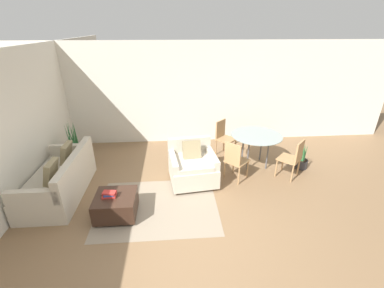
# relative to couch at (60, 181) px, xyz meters

# --- Properties ---
(ground_plane) EXTENTS (20.00, 20.00, 0.00)m
(ground_plane) POSITION_rel_couch_xyz_m (2.47, -1.20, -0.30)
(ground_plane) COLOR brown
(wall_back) EXTENTS (12.00, 0.06, 2.75)m
(wall_back) POSITION_rel_couch_xyz_m (2.47, 2.48, 1.07)
(wall_back) COLOR silver
(wall_back) RESTS_ON ground_plane
(wall_left) EXTENTS (0.06, 12.00, 2.75)m
(wall_left) POSITION_rel_couch_xyz_m (-0.58, 0.30, 1.07)
(wall_left) COLOR silver
(wall_left) RESTS_ON ground_plane
(area_rug) EXTENTS (2.20, 1.71, 0.01)m
(area_rug) POSITION_rel_couch_xyz_m (1.92, -0.55, -0.30)
(area_rug) COLOR gray
(area_rug) RESTS_ON ground_plane
(couch) EXTENTS (0.93, 1.87, 0.91)m
(couch) POSITION_rel_couch_xyz_m (0.00, 0.00, 0.00)
(couch) COLOR beige
(couch) RESTS_ON ground_plane
(armchair) EXTENTS (1.04, 1.03, 0.91)m
(armchair) POSITION_rel_couch_xyz_m (2.63, 0.27, 0.06)
(armchair) COLOR beige
(armchair) RESTS_ON ground_plane
(ottoman) EXTENTS (0.70, 0.66, 0.40)m
(ottoman) POSITION_rel_couch_xyz_m (1.21, -0.73, -0.08)
(ottoman) COLOR #382319
(ottoman) RESTS_ON ground_plane
(book_stack) EXTENTS (0.24, 0.18, 0.09)m
(book_stack) POSITION_rel_couch_xyz_m (1.12, -0.73, 0.15)
(book_stack) COLOR #B72D28
(book_stack) RESTS_ON ottoman
(tv_remote_primary) EXTENTS (0.07, 0.17, 0.01)m
(tv_remote_primary) POSITION_rel_couch_xyz_m (1.05, -0.63, 0.11)
(tv_remote_primary) COLOR black
(tv_remote_primary) RESTS_ON ottoman
(potted_plant) EXTENTS (0.43, 0.43, 1.08)m
(potted_plant) POSITION_rel_couch_xyz_m (-0.16, 1.38, -0.06)
(potted_plant) COLOR brown
(potted_plant) RESTS_ON ground_plane
(dining_table) EXTENTS (1.17, 1.17, 0.78)m
(dining_table) POSITION_rel_couch_xyz_m (4.17, 0.88, 0.40)
(dining_table) COLOR #8C9E99
(dining_table) RESTS_ON ground_plane
(dining_chair_near_left) EXTENTS (0.59, 0.59, 0.90)m
(dining_chair_near_left) POSITION_rel_couch_xyz_m (3.53, 0.24, 0.22)
(dining_chair_near_left) COLOR tan
(dining_chair_near_left) RESTS_ON ground_plane
(dining_chair_near_right) EXTENTS (0.59, 0.59, 0.90)m
(dining_chair_near_right) POSITION_rel_couch_xyz_m (4.81, 0.24, 0.22)
(dining_chair_near_right) COLOR tan
(dining_chair_near_right) RESTS_ON ground_plane
(dining_chair_far_left) EXTENTS (0.59, 0.59, 0.90)m
(dining_chair_far_left) POSITION_rel_couch_xyz_m (3.53, 1.53, 0.22)
(dining_chair_far_left) COLOR tan
(dining_chair_far_left) RESTS_ON ground_plane
(potted_plant_small) EXTENTS (0.30, 0.30, 0.68)m
(potted_plant_small) POSITION_rel_couch_xyz_m (5.24, 0.65, -0.12)
(potted_plant_small) COLOR #333338
(potted_plant_small) RESTS_ON ground_plane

